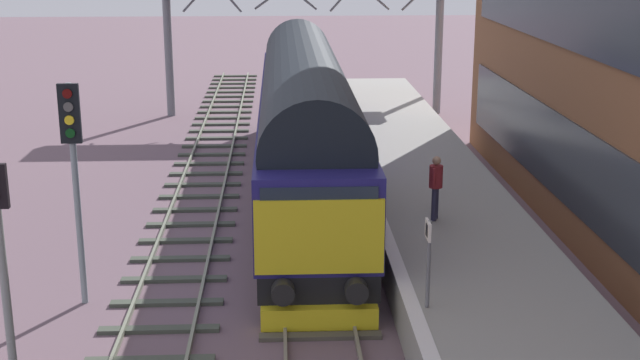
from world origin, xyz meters
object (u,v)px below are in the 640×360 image
object	(u,v)px
signal_post_far	(74,164)
waiting_passenger	(436,182)
signal_post_mid	(3,269)
platform_number_sign	(428,250)
diesel_locomotive	(305,117)

from	to	relation	value
signal_post_far	waiting_passenger	world-z (taller)	signal_post_far
signal_post_mid	platform_number_sign	bearing A→B (deg)	17.69
diesel_locomotive	signal_post_far	xyz separation A→B (m)	(-5.17, -8.37, 0.72)
waiting_passenger	signal_post_mid	bearing A→B (deg)	156.99
platform_number_sign	waiting_passenger	size ratio (longest dim) A/B	1.06
signal_post_far	waiting_passenger	xyz separation A→B (m)	(8.27, 2.51, -1.22)
signal_post_mid	platform_number_sign	distance (m)	7.56
platform_number_sign	waiting_passenger	world-z (taller)	platform_number_sign
signal_post_far	signal_post_mid	bearing A→B (deg)	-90.00
diesel_locomotive	signal_post_mid	bearing A→B (deg)	-111.00
platform_number_sign	waiting_passenger	distance (m)	5.45
signal_post_mid	waiting_passenger	distance (m)	11.28
signal_post_far	waiting_passenger	distance (m)	8.73
signal_post_far	waiting_passenger	bearing A→B (deg)	16.90
signal_post_far	platform_number_sign	xyz separation A→B (m)	(7.18, -2.82, -1.04)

